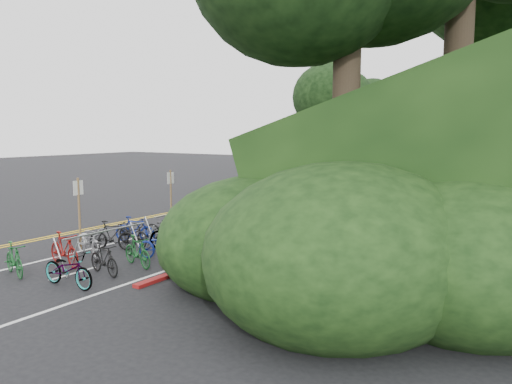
{
  "coord_description": "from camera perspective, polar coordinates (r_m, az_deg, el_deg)",
  "views": [
    {
      "loc": [
        15.39,
        -11.1,
        4.19
      ],
      "look_at": [
        2.69,
        8.62,
        1.3
      ],
      "focal_mm": 35.0,
      "sensor_mm": 36.0,
      "label": 1
    }
  ],
  "objects": [
    {
      "name": "ground",
      "position": [
        19.43,
        -21.0,
        -5.9
      ],
      "size": [
        120.0,
        120.0,
        0.0
      ],
      "primitive_type": "plane",
      "color": "black",
      "rests_on": "ground"
    },
    {
      "name": "road_markings",
      "position": [
        26.16,
        -2.03,
        -2.19
      ],
      "size": [
        7.47,
        80.0,
        0.01
      ],
      "color": "gold",
      "rests_on": "ground"
    },
    {
      "name": "bike_racks_rest",
      "position": [
        27.3,
        5.54,
        -0.03
      ],
      "size": [
        1.14,
        23.0,
        1.17
      ],
      "color": "#9D9EA0",
      "rests_on": "ground"
    },
    {
      "name": "bike_valet",
      "position": [
        17.74,
        -13.0,
        -5.21
      ],
      "size": [
        3.54,
        9.83,
        1.09
      ],
      "color": "#144C1E",
      "rests_on": "ground"
    },
    {
      "name": "bike_front",
      "position": [
        19.39,
        -13.67,
        -4.17
      ],
      "size": [
        0.95,
        1.7,
        0.99
      ],
      "primitive_type": "imported",
      "rotation": [
        0.0,
        0.0,
        1.88
      ],
      "color": "navy",
      "rests_on": "ground"
    },
    {
      "name": "signposts_rest",
      "position": [
        29.26,
        2.28,
        1.61
      ],
      "size": [
        0.08,
        18.4,
        2.5
      ],
      "color": "brown",
      "rests_on": "ground"
    },
    {
      "name": "red_curb",
      "position": [
        25.39,
        9.91,
        -2.47
      ],
      "size": [
        0.25,
        28.0,
        0.1
      ],
      "primitive_type": "cube",
      "color": "maroon",
      "rests_on": "ground"
    },
    {
      "name": "signpost_near",
      "position": [
        18.45,
        -19.56,
        -1.87
      ],
      "size": [
        0.08,
        0.4,
        2.57
      ],
      "color": "brown",
      "rests_on": "ground"
    },
    {
      "name": "bike_rack_front",
      "position": [
        16.13,
        -16.66,
        -5.24
      ],
      "size": [
        1.13,
        3.15,
        1.14
      ],
      "color": "#9D9EA0",
      "rests_on": "ground"
    }
  ]
}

